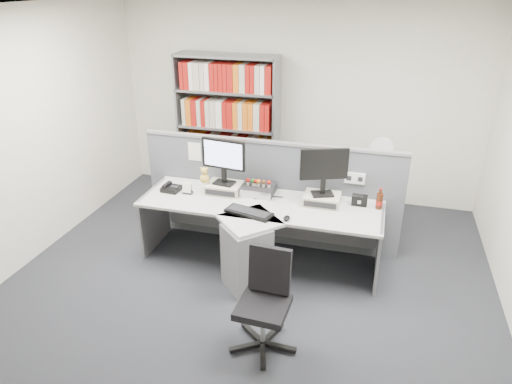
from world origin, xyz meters
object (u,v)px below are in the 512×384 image
(desktop_pc, at_px, (259,189))
(office_chair, at_px, (265,298))
(monitor_right, at_px, (324,168))
(shelving_unit, at_px, (228,130))
(cola_bottle, at_px, (379,201))
(monitor_left, at_px, (223,158))
(desk_fan, at_px, (381,152))
(desk, at_px, (255,234))
(keyboard, at_px, (249,212))
(desk_phone, at_px, (171,188))
(desk_calendar, at_px, (188,189))
(speaker, at_px, (360,200))
(mouse, at_px, (287,218))
(filing_cabinet, at_px, (376,200))

(desktop_pc, relative_size, office_chair, 0.40)
(monitor_right, height_order, shelving_unit, shelving_unit)
(monitor_right, xyz_separation_m, cola_bottle, (0.59, 0.03, -0.32))
(monitor_left, xyz_separation_m, office_chair, (0.84, -1.42, -0.66))
(monitor_left, height_order, desk_fan, monitor_left)
(desk, height_order, keyboard, keyboard)
(desk_phone, xyz_separation_m, desk_calendar, (0.21, -0.01, 0.02))
(desktop_pc, height_order, cola_bottle, cola_bottle)
(speaker, bearing_deg, desk_phone, -174.47)
(keyboard, xyz_separation_m, speaker, (1.07, 0.51, 0.04))
(desk_fan, bearing_deg, mouse, -119.64)
(mouse, height_order, speaker, speaker)
(shelving_unit, relative_size, office_chair, 2.28)
(keyboard, height_order, shelving_unit, shelving_unit)
(speaker, height_order, office_chair, office_chair)
(desk_calendar, height_order, shelving_unit, shelving_unit)
(desk, distance_m, office_chair, 1.11)
(cola_bottle, bearing_deg, filing_cabinet, 91.83)
(desk, height_order, desk_phone, desk_phone)
(desk_phone, distance_m, filing_cabinet, 2.56)
(desk_calendar, height_order, filing_cabinet, desk_calendar)
(keyboard, relative_size, office_chair, 0.60)
(desk_calendar, bearing_deg, desk_phone, 176.96)
(desktop_pc, distance_m, desk_calendar, 0.79)
(monitor_right, height_order, desk_fan, monitor_right)
(shelving_unit, bearing_deg, speaker, -35.97)
(desk, bearing_deg, filing_cabinet, 49.39)
(desk, height_order, monitor_left, monitor_left)
(desk, xyz_separation_m, desk_calendar, (-0.84, 0.24, 0.32))
(desk, xyz_separation_m, filing_cabinet, (1.20, 1.40, -0.11))
(shelving_unit, distance_m, desk_fan, 2.15)
(desk_phone, xyz_separation_m, shelving_unit, (0.15, 1.60, 0.22))
(keyboard, bearing_deg, filing_cabinet, 49.53)
(monitor_right, relative_size, filing_cabinet, 0.74)
(cola_bottle, relative_size, filing_cabinet, 0.33)
(keyboard, relative_size, filing_cabinet, 0.75)
(desktop_pc, xyz_separation_m, office_chair, (0.46, -1.49, -0.30))
(keyboard, xyz_separation_m, desk_calendar, (-0.80, 0.29, 0.04))
(mouse, height_order, office_chair, office_chair)
(filing_cabinet, height_order, desk_fan, desk_fan)
(mouse, height_order, filing_cabinet, mouse)
(monitor_left, xyz_separation_m, monitor_right, (1.10, 0.00, -0.00))
(monitor_left, xyz_separation_m, keyboard, (0.42, -0.44, -0.39))
(monitor_left, distance_m, cola_bottle, 1.72)
(speaker, bearing_deg, desk_calendar, -173.52)
(mouse, relative_size, office_chair, 0.12)
(desk, height_order, shelving_unit, shelving_unit)
(mouse, xyz_separation_m, desk_fan, (0.84, 1.48, 0.27))
(desk_fan, bearing_deg, monitor_right, -118.90)
(monitor_right, relative_size, desk_phone, 2.47)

